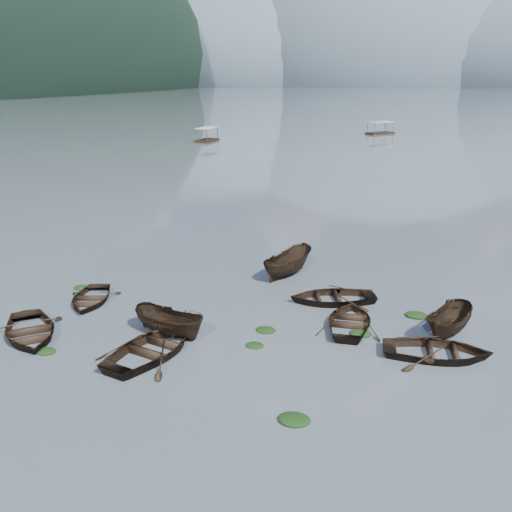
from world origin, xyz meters
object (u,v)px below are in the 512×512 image
(rowboat_0, at_px, (30,337))
(rowboat_3, at_px, (350,326))
(pontoon_left, at_px, (207,142))
(pontoon_centre, at_px, (380,134))

(rowboat_0, bearing_deg, rowboat_3, -20.83)
(rowboat_3, relative_size, pontoon_left, 0.69)
(rowboat_3, distance_m, pontoon_left, 84.85)
(pontoon_left, bearing_deg, rowboat_3, -64.60)
(pontoon_left, bearing_deg, pontoon_centre, 38.45)
(pontoon_left, xyz_separation_m, pontoon_centre, (30.18, 24.33, 0.00))
(rowboat_0, bearing_deg, pontoon_left, 63.58)
(pontoon_left, relative_size, pontoon_centre, 1.01)
(rowboat_3, bearing_deg, rowboat_0, 17.59)
(rowboat_0, distance_m, pontoon_left, 84.96)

